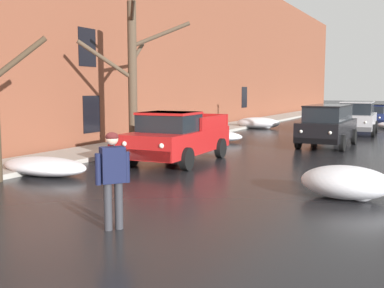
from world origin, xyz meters
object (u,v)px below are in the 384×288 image
(suv_silver_parked_kerbside_mid, at_px, (357,117))
(sedan_darkblue_parked_far_down_block, at_px, (372,115))
(pickup_truck_red_approaching_near_lane, at_px, (177,137))
(suv_black_parked_kerbside_close, at_px, (328,124))
(pedestrian_with_coffee, at_px, (113,173))
(fire_hydrant, at_px, (111,153))
(bare_tree_second_along_sidewalk, at_px, (133,71))

(suv_silver_parked_kerbside_mid, xyz_separation_m, sedan_darkblue_parked_far_down_block, (0.01, 6.93, -0.23))
(pickup_truck_red_approaching_near_lane, height_order, suv_black_parked_kerbside_close, suv_black_parked_kerbside_close)
(pedestrian_with_coffee, height_order, fire_hydrant, pedestrian_with_coffee)
(suv_black_parked_kerbside_close, distance_m, fire_hydrant, 9.97)
(suv_silver_parked_kerbside_mid, distance_m, pedestrian_with_coffee, 20.78)
(pickup_truck_red_approaching_near_lane, bearing_deg, sedan_darkblue_parked_far_down_block, 78.79)
(suv_silver_parked_kerbside_mid, height_order, fire_hydrant, suv_silver_parked_kerbside_mid)
(suv_black_parked_kerbside_close, xyz_separation_m, fire_hydrant, (-5.53, -8.27, -0.63))
(pickup_truck_red_approaching_near_lane, relative_size, suv_silver_parked_kerbside_mid, 1.12)
(pickup_truck_red_approaching_near_lane, height_order, suv_silver_parked_kerbside_mid, suv_silver_parked_kerbside_mid)
(bare_tree_second_along_sidewalk, relative_size, suv_silver_parked_kerbside_mid, 1.31)
(sedan_darkblue_parked_far_down_block, height_order, pedestrian_with_coffee, pedestrian_with_coffee)
(suv_black_parked_kerbside_close, height_order, suv_silver_parked_kerbside_mid, same)
(pickup_truck_red_approaching_near_lane, distance_m, suv_silver_parked_kerbside_mid, 13.99)
(pickup_truck_red_approaching_near_lane, height_order, sedan_darkblue_parked_far_down_block, pickup_truck_red_approaching_near_lane)
(suv_black_parked_kerbside_close, bearing_deg, sedan_darkblue_parked_far_down_block, 88.56)
(pickup_truck_red_approaching_near_lane, distance_m, fire_hydrant, 2.32)
(pickup_truck_red_approaching_near_lane, distance_m, suv_black_parked_kerbside_close, 7.88)
(bare_tree_second_along_sidewalk, bearing_deg, pickup_truck_red_approaching_near_lane, -27.09)
(suv_black_parked_kerbside_close, relative_size, suv_silver_parked_kerbside_mid, 1.05)
(suv_silver_parked_kerbside_mid, bearing_deg, bare_tree_second_along_sidewalk, -119.43)
(suv_silver_parked_kerbside_mid, xyz_separation_m, fire_hydrant, (-5.85, -14.72, -0.63))
(sedan_darkblue_parked_far_down_block, relative_size, fire_hydrant, 5.91)
(suv_silver_parked_kerbside_mid, xyz_separation_m, pedestrian_with_coffee, (-1.24, -20.74, 0.05))
(suv_silver_parked_kerbside_mid, bearing_deg, suv_black_parked_kerbside_close, -92.91)
(suv_black_parked_kerbside_close, bearing_deg, suv_silver_parked_kerbside_mid, 87.09)
(suv_black_parked_kerbside_close, bearing_deg, pickup_truck_red_approaching_near_lane, -117.95)
(pickup_truck_red_approaching_near_lane, bearing_deg, fire_hydrant, -144.42)
(pickup_truck_red_approaching_near_lane, distance_m, pedestrian_with_coffee, 7.85)
(bare_tree_second_along_sidewalk, height_order, suv_silver_parked_kerbside_mid, bare_tree_second_along_sidewalk)
(fire_hydrant, bearing_deg, bare_tree_second_along_sidewalk, 108.58)
(bare_tree_second_along_sidewalk, bearing_deg, sedan_darkblue_parked_far_down_block, 70.30)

